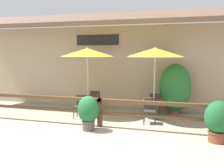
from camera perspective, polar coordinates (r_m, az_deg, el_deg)
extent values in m
plane|color=#9E937F|center=(7.46, -5.43, -11.92)|extent=(60.00, 60.00, 0.00)
cube|color=tan|center=(11.09, 2.38, 3.82)|extent=(14.00, 0.40, 3.60)
cube|color=brown|center=(10.64, 1.73, 14.89)|extent=(14.28, 1.48, 0.70)
cube|color=black|center=(11.18, -3.40, 10.00)|extent=(1.94, 0.04, 0.45)
cube|color=brown|center=(8.19, -2.83, -3.71)|extent=(10.40, 0.14, 0.11)
cube|color=brown|center=(8.28, -2.81, -6.57)|extent=(10.40, 0.10, 0.09)
cube|color=brown|center=(8.28, -2.81, -6.57)|extent=(0.14, 0.14, 0.95)
cylinder|color=#B7B2A8|center=(9.98, -5.56, -0.19)|extent=(0.06, 0.06, 2.34)
cone|color=yellow|center=(9.90, -5.65, 7.21)|extent=(2.08, 2.08, 0.33)
sphere|color=#B2ADA3|center=(9.90, -5.66, 8.15)|extent=(0.07, 0.07, 0.07)
cylinder|color=#4C3826|center=(10.05, -5.53, -2.87)|extent=(0.84, 0.84, 0.05)
cylinder|color=#333333|center=(10.12, -5.51, -4.89)|extent=(0.07, 0.07, 0.67)
cylinder|color=#333333|center=(10.19, -5.49, -6.65)|extent=(0.46, 0.46, 0.03)
cube|color=#332D28|center=(9.45, -7.31, -5.21)|extent=(0.45, 0.45, 0.05)
cube|color=#332D28|center=(9.58, -6.96, -3.66)|extent=(0.40, 0.07, 0.40)
cylinder|color=#2D2D2D|center=(9.39, -8.77, -6.73)|extent=(0.04, 0.04, 0.40)
cylinder|color=#2D2D2D|center=(9.27, -6.55, -6.87)|extent=(0.04, 0.04, 0.40)
cylinder|color=#2D2D2D|center=(9.74, -7.99, -6.21)|extent=(0.04, 0.04, 0.40)
cylinder|color=#2D2D2D|center=(9.62, -5.84, -6.35)|extent=(0.04, 0.04, 0.40)
cube|color=#332D28|center=(10.75, -3.72, -3.68)|extent=(0.49, 0.49, 0.05)
cube|color=#332D28|center=(10.52, -3.88, -2.66)|extent=(0.40, 0.11, 0.40)
cylinder|color=#2D2D2D|center=(10.95, -2.57, -4.67)|extent=(0.04, 0.04, 0.40)
cylinder|color=#2D2D2D|center=(11.01, -4.54, -4.63)|extent=(0.04, 0.04, 0.40)
cylinder|color=#2D2D2D|center=(10.58, -2.84, -5.08)|extent=(0.04, 0.04, 0.40)
cylinder|color=#2D2D2D|center=(10.64, -4.87, -5.04)|extent=(0.04, 0.04, 0.40)
cylinder|color=#B7B2A8|center=(9.34, 9.62, -0.75)|extent=(0.06, 0.06, 2.34)
cone|color=yellow|center=(9.26, 9.78, 7.15)|extent=(2.08, 2.08, 0.33)
sphere|color=#B2ADA3|center=(9.26, 9.80, 8.16)|extent=(0.07, 0.07, 0.07)
cylinder|color=#4C3826|center=(9.42, 9.56, -3.61)|extent=(0.84, 0.84, 0.05)
cylinder|color=#333333|center=(9.49, 9.51, -5.75)|extent=(0.07, 0.07, 0.67)
cylinder|color=#333333|center=(9.56, 9.47, -7.63)|extent=(0.46, 0.46, 0.03)
cube|color=#332D28|center=(8.77, 8.60, -6.20)|extent=(0.47, 0.47, 0.05)
cube|color=#332D28|center=(8.90, 8.65, -4.51)|extent=(0.40, 0.08, 0.40)
cylinder|color=#2D2D2D|center=(8.64, 7.29, -7.91)|extent=(0.04, 0.04, 0.40)
cylinder|color=#2D2D2D|center=(8.64, 9.83, -7.96)|extent=(0.04, 0.04, 0.40)
cylinder|color=#2D2D2D|center=(9.01, 7.38, -7.29)|extent=(0.04, 0.04, 0.40)
cylinder|color=#2D2D2D|center=(9.01, 9.81, -7.34)|extent=(0.04, 0.04, 0.40)
cube|color=#332D28|center=(10.18, 9.80, -4.36)|extent=(0.43, 0.43, 0.05)
cube|color=#332D28|center=(9.96, 9.75, -3.31)|extent=(0.40, 0.05, 0.40)
cylinder|color=#2D2D2D|center=(10.41, 10.90, -5.41)|extent=(0.04, 0.04, 0.40)
cylinder|color=#2D2D2D|center=(10.43, 8.81, -5.34)|extent=(0.04, 0.04, 0.40)
cylinder|color=#2D2D2D|center=(10.04, 10.78, -5.87)|extent=(0.04, 0.04, 0.40)
cylinder|color=#2D2D2D|center=(10.06, 8.61, -5.79)|extent=(0.04, 0.04, 0.40)
cylinder|color=#564C47|center=(8.03, -5.40, -9.38)|extent=(0.38, 0.38, 0.31)
cylinder|color=#564C47|center=(7.99, -5.41, -8.44)|extent=(0.41, 0.41, 0.04)
ellipsoid|color=#1E5B2D|center=(7.90, -5.44, -5.79)|extent=(0.68, 0.61, 0.85)
cylinder|color=brown|center=(7.56, 22.98, -11.02)|extent=(0.49, 0.49, 0.30)
cylinder|color=brown|center=(7.53, 23.03, -10.08)|extent=(0.53, 0.53, 0.04)
ellipsoid|color=#1E5B2D|center=(7.42, 23.18, -7.04)|extent=(0.75, 0.67, 0.92)
cylinder|color=#9E4C33|center=(10.38, 14.07, -5.97)|extent=(0.35, 0.35, 0.25)
cylinder|color=#9E4C33|center=(10.36, 14.09, -5.41)|extent=(0.38, 0.38, 0.04)
ellipsoid|color=#287033|center=(10.21, 14.23, -0.85)|extent=(1.23, 1.11, 1.91)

